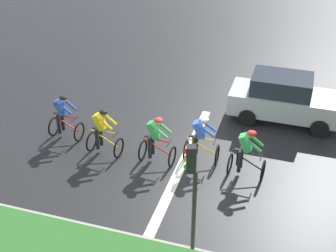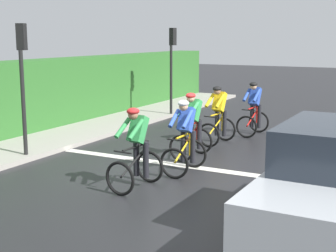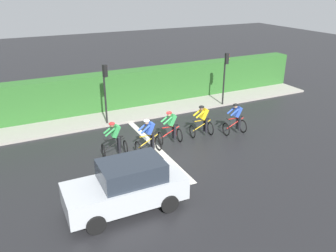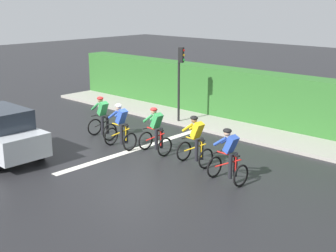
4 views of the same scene
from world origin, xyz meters
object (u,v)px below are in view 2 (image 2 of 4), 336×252
cyclist_fourth (185,138)px  car_silver (331,185)px  traffic_light_far_junction (172,58)px  traffic_light_near_crossing (23,70)px  cyclist_second (218,116)px  cyclist_lead (254,110)px  cyclist_mid (192,127)px  cyclist_trailing (136,150)px

cyclist_fourth → car_silver: size_ratio=0.40×
traffic_light_far_junction → traffic_light_near_crossing: bearing=-91.8°
cyclist_second → car_silver: bearing=-53.8°
traffic_light_near_crossing → cyclist_lead: bearing=53.6°
cyclist_mid → traffic_light_far_junction: bearing=121.9°
cyclist_fourth → traffic_light_near_crossing: 4.36m
car_silver → cyclist_fourth: bearing=146.5°
cyclist_fourth → car_silver: car_silver is taller
cyclist_fourth → traffic_light_far_junction: (-3.83, 6.78, 1.43)m
traffic_light_near_crossing → cyclist_trailing: bearing=-11.9°
cyclist_second → traffic_light_far_junction: bearing=132.8°
cyclist_mid → cyclist_trailing: same height
cyclist_fourth → car_silver: (3.54, -2.34, 0.08)m
cyclist_lead → car_silver: size_ratio=0.40×
car_silver → traffic_light_far_junction: size_ratio=1.23×
traffic_light_far_junction → cyclist_lead: bearing=-26.7°
cyclist_mid → cyclist_trailing: 2.84m
cyclist_lead → car_silver: car_silver is taller
cyclist_trailing → traffic_light_far_junction: size_ratio=0.50×
cyclist_lead → cyclist_second: size_ratio=1.00×
cyclist_lead → traffic_light_far_junction: 4.54m
cyclist_second → traffic_light_near_crossing: 5.46m
cyclist_fourth → traffic_light_near_crossing: size_ratio=0.50×
cyclist_lead → traffic_light_near_crossing: size_ratio=0.50×
cyclist_mid → traffic_light_near_crossing: (-3.61, -2.05, 1.43)m
cyclist_fourth → car_silver: 4.24m
cyclist_lead → traffic_light_near_crossing: bearing=-126.4°
cyclist_trailing → cyclist_mid: bearing=91.8°
cyclist_mid → cyclist_second: bearing=91.0°
cyclist_second → cyclist_mid: size_ratio=1.00×
cyclist_mid → car_silver: 5.43m
cyclist_fourth → traffic_light_near_crossing: (-4.06, -0.71, 1.43)m
cyclist_fourth → traffic_light_far_junction: size_ratio=0.50×
cyclist_mid → traffic_light_near_crossing: traffic_light_near_crossing is taller
cyclist_mid → cyclist_trailing: bearing=-88.2°
cyclist_mid → traffic_light_near_crossing: size_ratio=0.50×
cyclist_lead → cyclist_mid: 3.53m
cyclist_trailing → traffic_light_near_crossing: 4.04m
cyclist_lead → cyclist_mid: bearing=-97.7°
cyclist_second → car_silver: car_silver is taller
cyclist_mid → car_silver: size_ratio=0.40×
cyclist_fourth → cyclist_trailing: (-0.36, -1.49, 0.00)m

